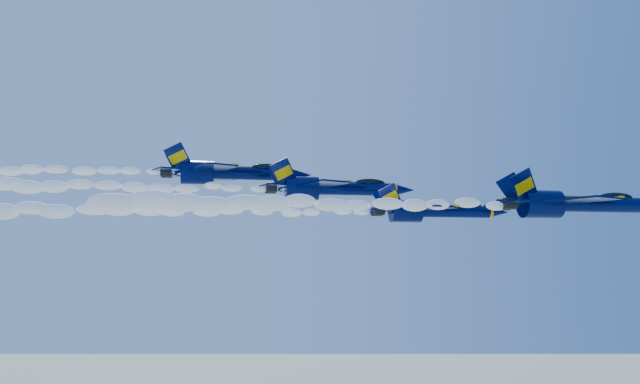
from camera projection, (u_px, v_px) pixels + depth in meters
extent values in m
cylinder|color=#00083B|center=(600.00, 205.00, 69.11)|extent=(10.25, 1.71, 1.71)
ellipsoid|color=#00083B|center=(541.00, 204.00, 67.89)|extent=(1.78, 3.07, 7.29)
ellipsoid|color=black|center=(616.00, 197.00, 69.54)|extent=(4.10, 1.33, 1.13)
cube|color=#F3B300|center=(616.00, 201.00, 69.50)|extent=(4.78, 1.14, 0.20)
cube|color=#00083B|center=(582.00, 200.00, 63.79)|extent=(6.10, 7.23, 0.20)
cube|color=#00083B|center=(537.00, 208.00, 72.70)|extent=(6.10, 7.23, 0.20)
cube|color=#F3B300|center=(596.00, 199.00, 64.07)|extent=(2.75, 5.70, 0.11)
cube|color=#F3B300|center=(549.00, 207.00, 72.98)|extent=(2.75, 5.70, 0.11)
cube|color=#00083B|center=(524.00, 186.00, 66.49)|extent=(3.71, 1.17, 3.99)
cube|color=#00083B|center=(514.00, 189.00, 68.83)|extent=(3.71, 1.17, 3.99)
cylinder|color=black|center=(510.00, 204.00, 66.48)|extent=(1.37, 1.25, 1.25)
cylinder|color=black|center=(503.00, 205.00, 67.93)|extent=(1.37, 1.25, 1.25)
cube|color=#F3B300|center=(572.00, 196.00, 68.63)|extent=(12.52, 0.40, 0.09)
ellipsoid|color=white|center=(311.00, 203.00, 63.53)|extent=(41.71, 2.06, 1.85)
cylinder|color=#00083B|center=(455.00, 212.00, 72.08)|extent=(8.45, 1.41, 1.41)
ellipsoid|color=#00083B|center=(406.00, 211.00, 71.07)|extent=(1.46, 2.53, 6.01)
cone|color=#00083B|center=(499.00, 212.00, 73.01)|extent=(2.44, 1.41, 1.41)
cylinder|color=#F3B300|center=(490.00, 212.00, 72.82)|extent=(0.33, 1.46, 1.46)
ellipsoid|color=black|center=(468.00, 206.00, 72.43)|extent=(3.38, 1.10, 0.93)
cube|color=#F3B300|center=(468.00, 208.00, 72.40)|extent=(3.94, 0.94, 0.17)
cube|color=#00083B|center=(431.00, 208.00, 67.69)|extent=(5.03, 5.97, 0.17)
cube|color=#00083B|center=(410.00, 214.00, 75.04)|extent=(5.03, 5.97, 0.17)
cube|color=#F3B300|center=(443.00, 208.00, 67.92)|extent=(2.26, 4.70, 0.09)
cube|color=#F3B300|center=(420.00, 213.00, 75.27)|extent=(2.26, 4.70, 0.09)
cube|color=#00083B|center=(390.00, 197.00, 69.92)|extent=(3.06, 0.97, 3.29)
cube|color=#00083B|center=(386.00, 199.00, 71.85)|extent=(3.06, 0.97, 3.29)
cylinder|color=black|center=(379.00, 211.00, 69.91)|extent=(1.13, 1.03, 1.03)
cylinder|color=black|center=(376.00, 212.00, 71.10)|extent=(1.13, 1.03, 1.03)
cube|color=#F3B300|center=(431.00, 205.00, 71.69)|extent=(10.33, 0.33, 0.08)
ellipsoid|color=white|center=(185.00, 210.00, 66.85)|extent=(41.71, 1.70, 1.53)
cylinder|color=#00083B|center=(356.00, 189.00, 79.83)|extent=(9.99, 1.67, 1.67)
ellipsoid|color=#00083B|center=(302.00, 188.00, 78.63)|extent=(1.73, 3.00, 7.11)
cone|color=#00083B|center=(404.00, 190.00, 80.92)|extent=(2.89, 1.67, 1.67)
cylinder|color=#F3B300|center=(394.00, 190.00, 80.70)|extent=(0.39, 1.73, 1.73)
ellipsoid|color=black|center=(370.00, 183.00, 80.24)|extent=(4.00, 1.30, 1.10)
cube|color=#F3B300|center=(370.00, 185.00, 80.21)|extent=(4.66, 1.11, 0.20)
cube|color=#00083B|center=(323.00, 184.00, 74.63)|extent=(5.95, 7.06, 0.20)
cube|color=#00083B|center=(312.00, 192.00, 83.32)|extent=(5.95, 7.06, 0.20)
cube|color=#F3B300|center=(336.00, 183.00, 74.91)|extent=(2.68, 5.56, 0.11)
cube|color=#F3B300|center=(323.00, 192.00, 83.60)|extent=(2.68, 5.56, 0.11)
cube|color=#00083B|center=(284.00, 173.00, 77.27)|extent=(3.62, 1.14, 3.89)
cube|color=#00083B|center=(281.00, 176.00, 79.55)|extent=(3.62, 1.14, 3.89)
cylinder|color=black|center=(272.00, 187.00, 77.26)|extent=(1.33, 1.22, 1.22)
cylinder|color=black|center=(270.00, 189.00, 78.67)|extent=(1.33, 1.22, 1.22)
cube|color=#F3B300|center=(330.00, 182.00, 79.36)|extent=(12.22, 0.39, 0.09)
ellipsoid|color=white|center=(92.00, 186.00, 74.30)|extent=(41.71, 2.01, 1.81)
cylinder|color=#00083B|center=(252.00, 174.00, 83.71)|extent=(10.31, 1.72, 1.72)
ellipsoid|color=#00083B|center=(197.00, 173.00, 82.48)|extent=(1.79, 3.09, 7.33)
cone|color=#00083B|center=(301.00, 175.00, 84.85)|extent=(2.98, 1.72, 1.72)
cylinder|color=#F3B300|center=(291.00, 175.00, 84.61)|extent=(0.40, 1.79, 1.79)
ellipsoid|color=black|center=(267.00, 168.00, 84.14)|extent=(4.12, 1.34, 1.13)
cube|color=#F3B300|center=(267.00, 170.00, 84.11)|extent=(4.81, 1.15, 0.21)
cube|color=#00083B|center=(213.00, 167.00, 78.35)|extent=(6.14, 7.28, 0.21)
cube|color=#00083B|center=(213.00, 177.00, 87.32)|extent=(6.14, 7.28, 0.21)
cube|color=#F3B300|center=(226.00, 167.00, 78.64)|extent=(2.76, 5.74, 0.11)
cube|color=#F3B300|center=(225.00, 177.00, 87.61)|extent=(2.76, 5.74, 0.11)
cube|color=#00083B|center=(178.00, 157.00, 81.08)|extent=(3.73, 1.18, 4.02)
cube|color=#00083B|center=(179.00, 160.00, 83.43)|extent=(3.73, 1.18, 4.02)
cylinder|color=black|center=(166.00, 172.00, 81.06)|extent=(1.37, 1.26, 1.26)
cylinder|color=black|center=(167.00, 173.00, 82.52)|extent=(1.37, 1.26, 1.26)
cube|color=#F3B300|center=(226.00, 166.00, 83.23)|extent=(12.60, 0.40, 0.09)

